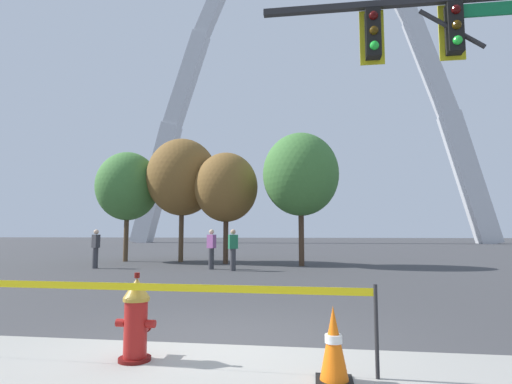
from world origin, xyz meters
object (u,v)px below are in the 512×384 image
traffic_signal_gantry (473,81)px  pedestrian_walking_left (211,249)px  traffic_cone_by_hydrant (334,345)px  pedestrian_walking_right (233,249)px  fire_hydrant (136,319)px  pedestrian_standing_center (96,248)px  monument_arch (303,81)px

traffic_signal_gantry → pedestrian_walking_left: bearing=128.0°
pedestrian_walking_left → traffic_cone_by_hydrant: bearing=-70.3°
traffic_signal_gantry → pedestrian_walking_left: 11.61m
pedestrian_walking_right → fire_hydrant: bearing=-84.4°
pedestrian_standing_center → pedestrian_walking_right: bearing=-2.6°
fire_hydrant → pedestrian_walking_right: pedestrian_walking_right is taller
traffic_cone_by_hydrant → pedestrian_walking_left: (-4.26, 11.91, 0.46)m
pedestrian_walking_left → pedestrian_standing_center: (-4.83, -0.26, 0.00)m
traffic_signal_gantry → pedestrian_walking_right: size_ratio=3.77×
traffic_cone_by_hydrant → traffic_signal_gantry: traffic_signal_gantry is taller
fire_hydrant → traffic_signal_gantry: bearing=30.1°
pedestrian_standing_center → monument_arch: bearing=80.0°
fire_hydrant → pedestrian_walking_left: 11.75m
monument_arch → pedestrian_walking_right: monument_arch is taller
monument_arch → traffic_cone_by_hydrant: bearing=-88.5°
fire_hydrant → traffic_signal_gantry: 6.61m
traffic_signal_gantry → traffic_cone_by_hydrant: bearing=-129.7°
traffic_cone_by_hydrant → pedestrian_walking_right: 11.86m
traffic_signal_gantry → pedestrian_standing_center: bearing=143.9°
fire_hydrant → traffic_cone_by_hydrant: fire_hydrant is taller
traffic_cone_by_hydrant → pedestrian_standing_center: bearing=128.0°
traffic_cone_by_hydrant → fire_hydrant: bearing=170.9°
traffic_cone_by_hydrant → pedestrian_standing_center: (-9.09, 11.65, 0.46)m
fire_hydrant → pedestrian_walking_left: (-2.06, 11.56, 0.35)m
fire_hydrant → monument_arch: size_ratio=0.02×
fire_hydrant → pedestrian_standing_center: bearing=121.4°
pedestrian_walking_left → pedestrian_walking_right: size_ratio=1.00×
pedestrian_walking_right → monument_arch: bearing=87.6°
traffic_cone_by_hydrant → traffic_signal_gantry: size_ratio=0.12×
traffic_signal_gantry → pedestrian_standing_center: size_ratio=3.77×
traffic_signal_gantry → monument_arch: monument_arch is taller
monument_arch → pedestrian_walking_left: size_ratio=34.71×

